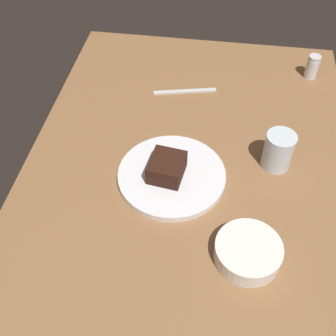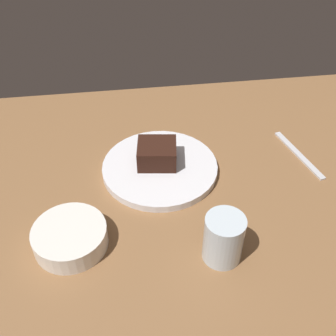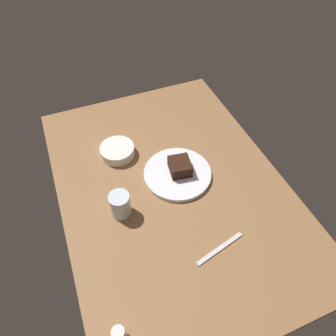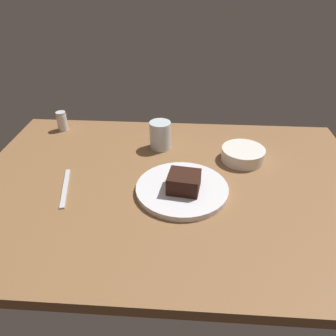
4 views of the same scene
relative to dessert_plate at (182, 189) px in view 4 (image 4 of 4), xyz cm
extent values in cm
cube|color=brown|center=(3.66, -3.95, -2.37)|extent=(120.00, 84.00, 3.00)
cylinder|color=silver|center=(0.00, 0.00, 0.00)|extent=(26.61, 26.61, 1.73)
cube|color=black|center=(-0.50, 1.15, 3.39)|extent=(9.79, 9.13, 5.04)
cylinder|color=silver|center=(47.57, -37.00, 2.24)|extent=(3.83, 3.83, 6.21)
cylinder|color=silver|center=(47.57, -37.00, 5.94)|extent=(3.64, 3.64, 1.20)
cylinder|color=silver|center=(8.47, -25.34, 4.04)|extent=(7.36, 7.36, 9.81)
cylinder|color=white|center=(-19.52, -18.86, 1.27)|extent=(14.17, 14.17, 4.26)
cube|color=silver|center=(34.17, 0.82, -0.62)|extent=(5.73, 18.81, 0.50)
camera|label=1|loc=(-66.06, -8.81, 78.21)|focal=44.61mm
camera|label=2|loc=(-7.83, -69.39, 61.48)|focal=42.90mm
camera|label=3|loc=(70.10, -32.04, 94.47)|focal=33.03mm
camera|label=4|loc=(-1.13, 76.29, 56.63)|focal=35.21mm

